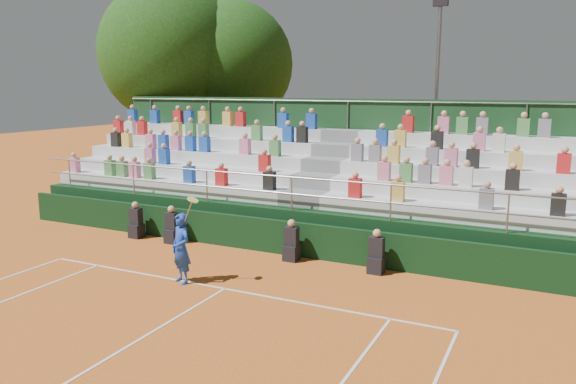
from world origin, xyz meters
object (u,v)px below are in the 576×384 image
at_px(tree_west, 170,53).
at_px(tree_east, 230,64).
at_px(tennis_player, 181,248).
at_px(floodlight_mast, 437,85).

xyz_separation_m(tree_west, tree_east, (2.23, 1.74, -0.50)).
distance_m(tennis_player, tree_west, 15.47).
height_order(tennis_player, floodlight_mast, floodlight_mast).
xyz_separation_m(tree_west, floodlight_mast, (12.24, 1.92, -1.51)).
xyz_separation_m(tennis_player, floodlight_mast, (3.38, 13.35, 3.99)).
distance_m(tree_west, tree_east, 2.87).
relative_size(tree_west, tree_east, 1.09).
relative_size(tree_east, floodlight_mast, 1.07).
bearing_deg(tree_east, floodlight_mast, 1.02).
bearing_deg(tennis_player, tree_west, 127.82).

